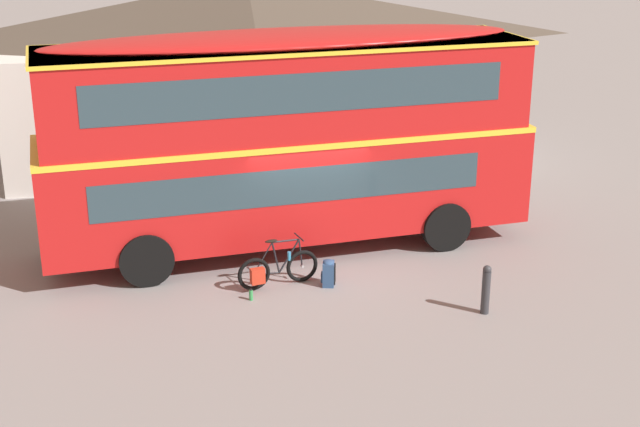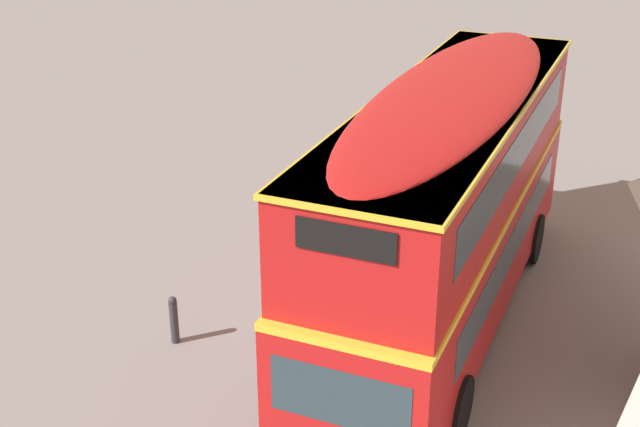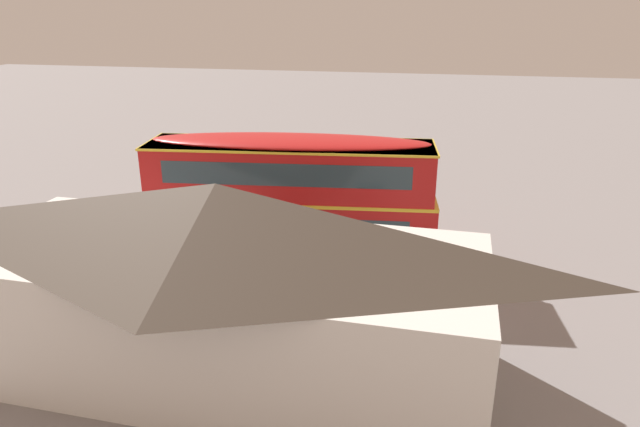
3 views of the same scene
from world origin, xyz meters
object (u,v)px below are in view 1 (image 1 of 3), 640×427
(touring_bicycle, at_px, (276,269))
(backpack_on_ground, at_px, (328,272))
(kerb_bollard, at_px, (486,289))
(double_decker_bus, at_px, (287,132))
(water_bottle_green_metal, at_px, (251,295))

(touring_bicycle, relative_size, backpack_on_ground, 3.06)
(backpack_on_ground, height_order, kerb_bollard, kerb_bollard)
(double_decker_bus, distance_m, kerb_bollard, 5.52)
(backpack_on_ground, bearing_deg, kerb_bollard, -34.52)
(water_bottle_green_metal, xyz_separation_m, kerb_bollard, (4.24, -1.42, 0.39))
(touring_bicycle, height_order, backpack_on_ground, touring_bicycle)
(touring_bicycle, bearing_deg, double_decker_bus, 73.82)
(touring_bicycle, distance_m, water_bottle_green_metal, 0.83)
(touring_bicycle, height_order, kerb_bollard, touring_bicycle)
(double_decker_bus, height_order, touring_bicycle, double_decker_bus)
(double_decker_bus, bearing_deg, touring_bicycle, -106.18)
(double_decker_bus, height_order, kerb_bollard, double_decker_bus)
(water_bottle_green_metal, relative_size, kerb_bollard, 0.24)
(double_decker_bus, distance_m, water_bottle_green_metal, 3.84)
(double_decker_bus, relative_size, touring_bicycle, 6.35)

